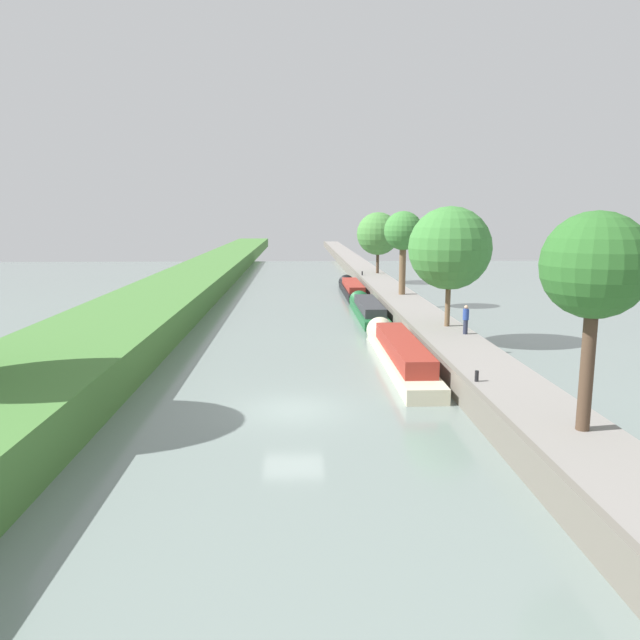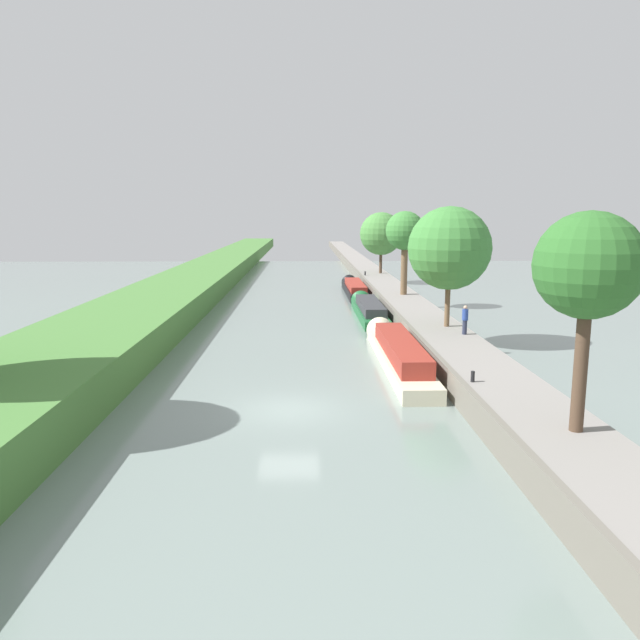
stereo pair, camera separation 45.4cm
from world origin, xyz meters
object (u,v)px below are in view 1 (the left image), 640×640
at_px(narrowboat_green, 367,309).
at_px(person_walking, 466,319).
at_px(narrowboat_cream, 399,351).
at_px(narrowboat_black, 352,288).
at_px(mooring_bollard_far, 362,273).
at_px(mooring_bollard_near, 477,376).

height_order(narrowboat_green, person_walking, person_walking).
relative_size(narrowboat_cream, narrowboat_green, 1.16).
height_order(narrowboat_black, mooring_bollard_far, mooring_bollard_far).
relative_size(mooring_bollard_near, mooring_bollard_far, 1.00).
xyz_separation_m(narrowboat_black, person_walking, (4.01, -27.42, 1.54)).
height_order(narrowboat_cream, person_walking, person_walking).
height_order(person_walking, mooring_bollard_near, person_walking).
bearing_deg(narrowboat_cream, person_walking, 24.10).
distance_m(narrowboat_green, narrowboat_black, 13.78).
distance_m(narrowboat_cream, mooring_bollard_near, 8.20).
height_order(narrowboat_green, narrowboat_black, narrowboat_green).
distance_m(narrowboat_green, person_walking, 14.29).
height_order(narrowboat_green, mooring_bollard_far, mooring_bollard_far).
bearing_deg(mooring_bollard_near, narrowboat_green, 94.28).
bearing_deg(mooring_bollard_far, narrowboat_black, -105.29).
xyz_separation_m(narrowboat_cream, person_walking, (4.09, 1.83, 1.43)).
bearing_deg(mooring_bollard_far, narrowboat_green, -94.97).
xyz_separation_m(narrowboat_green, person_walking, (4.01, -13.63, 1.53)).
bearing_deg(person_walking, narrowboat_cream, -155.90).
relative_size(narrowboat_green, mooring_bollard_far, 28.93).
xyz_separation_m(narrowboat_green, mooring_bollard_far, (1.75, 20.17, 0.88)).
bearing_deg(mooring_bollard_far, mooring_bollard_near, -90.00).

